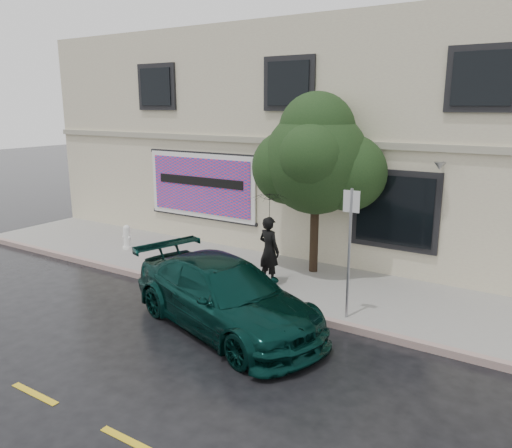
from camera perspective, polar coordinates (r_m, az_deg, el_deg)
The scene contains 12 objects.
ground at distance 11.37m, azimuth -8.99°, elevation -10.67°, with size 90.00×90.00×0.00m, color black.
sidewalk at distance 13.76m, azimuth 0.01°, elevation -5.83°, with size 20.00×3.50×0.15m, color gray.
curb at distance 12.41m, azimuth -4.39°, elevation -8.06°, with size 20.00×0.18×0.16m, color gray.
road_marking at distance 9.36m, azimuth -23.96°, elevation -17.31°, with size 19.00×0.12×0.01m, color gold.
building at distance 18.13m, azimuth 9.97°, elevation 9.71°, with size 20.00×8.12×7.00m.
billboard at distance 16.42m, azimuth -6.31°, elevation 4.38°, with size 4.30×0.16×2.20m.
car at distance 10.60m, azimuth -3.57°, elevation -8.14°, with size 2.19×4.96×1.44m, color black.
pedestrian at distance 12.65m, azimuth 1.50°, elevation -3.04°, with size 0.64×0.42×1.75m, color black.
umbrella at distance 12.35m, azimuth 1.54°, elevation 2.40°, with size 0.94×0.94×0.69m, color black.
street_tree at distance 13.28m, azimuth 6.89°, elevation 7.06°, with size 2.78×2.78×4.41m.
fire_hydrant at distance 16.37m, azimuth -14.53°, elevation -1.46°, with size 0.32×0.30×0.77m.
sign_pole at distance 10.58m, azimuth 10.65°, elevation -2.09°, with size 0.35×0.06×2.82m.
Camera 1 is at (6.99, -7.70, 4.61)m, focal length 35.00 mm.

